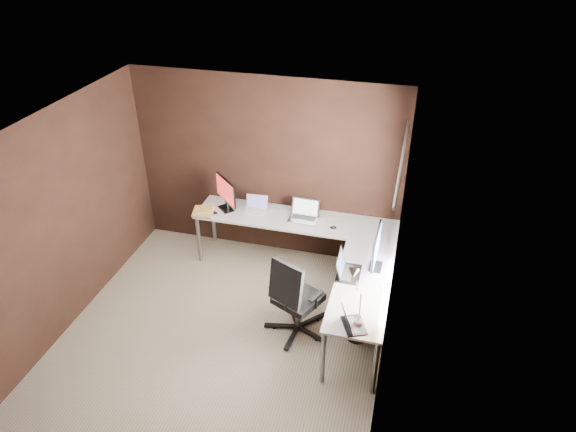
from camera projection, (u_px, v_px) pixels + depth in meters
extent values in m
cube|color=#B8AD8F|center=(224.00, 332.00, 5.95)|extent=(3.60, 3.60, 0.00)
cube|color=white|center=(206.00, 130.00, 4.64)|extent=(3.60, 3.60, 0.00)
cube|color=black|center=(266.00, 169.00, 6.77)|extent=(3.60, 0.00, 2.50)
cube|color=black|center=(127.00, 377.00, 3.81)|extent=(3.60, 0.00, 2.50)
cube|color=black|center=(64.00, 220.00, 5.68)|extent=(0.00, 3.60, 2.50)
cube|color=black|center=(392.00, 271.00, 4.90)|extent=(0.00, 3.60, 2.50)
cube|color=white|center=(396.00, 234.00, 5.09)|extent=(0.00, 1.00, 1.30)
cube|color=orange|center=(383.00, 295.00, 4.61)|extent=(0.01, 0.35, 2.00)
cube|color=orange|center=(396.00, 214.00, 5.80)|extent=(0.01, 0.35, 2.00)
cylinder|color=slate|center=(402.00, 157.00, 4.66)|extent=(0.02, 1.90, 0.02)
cube|color=white|center=(296.00, 219.00, 6.71)|extent=(2.65, 0.60, 0.03)
cube|color=white|center=(362.00, 285.00, 5.56)|extent=(0.60, 1.65, 0.03)
cylinder|color=slate|center=(199.00, 239.00, 6.96)|extent=(0.05, 0.05, 0.70)
cylinder|color=slate|center=(213.00, 220.00, 7.39)|extent=(0.05, 0.05, 0.70)
cylinder|color=slate|center=(323.00, 358.00, 5.16)|extent=(0.05, 0.05, 0.70)
cylinder|color=slate|center=(375.00, 368.00, 5.05)|extent=(0.05, 0.05, 0.70)
cylinder|color=slate|center=(393.00, 246.00, 6.83)|extent=(0.05, 0.05, 0.70)
cube|color=white|center=(362.00, 272.00, 6.43)|extent=(0.42, 0.50, 0.60)
cube|color=black|center=(226.00, 209.00, 6.90)|extent=(0.26, 0.26, 0.01)
cube|color=black|center=(227.00, 204.00, 6.88)|extent=(0.06, 0.06, 0.10)
cube|color=black|center=(226.00, 190.00, 6.76)|extent=(0.39, 0.37, 0.33)
cube|color=red|center=(225.00, 191.00, 6.76)|extent=(0.36, 0.34, 0.30)
cube|color=black|center=(376.00, 267.00, 5.81)|extent=(0.14, 0.22, 0.01)
cube|color=black|center=(374.00, 262.00, 5.78)|extent=(0.03, 0.05, 0.10)
cube|color=black|center=(376.00, 246.00, 5.66)|extent=(0.04, 0.57, 0.36)
cube|color=#2846B5|center=(377.00, 246.00, 5.66)|extent=(0.02, 0.54, 0.33)
cube|color=white|center=(256.00, 211.00, 6.85)|extent=(0.30, 0.22, 0.02)
cube|color=white|center=(257.00, 201.00, 6.87)|extent=(0.29, 0.07, 0.18)
cube|color=#5B4F91|center=(257.00, 202.00, 6.86)|extent=(0.26, 0.06, 0.16)
cube|color=silver|center=(303.00, 219.00, 6.67)|extent=(0.38, 0.27, 0.02)
cube|color=silver|center=(306.00, 207.00, 6.69)|extent=(0.38, 0.08, 0.23)
cube|color=white|center=(305.00, 207.00, 6.69)|extent=(0.33, 0.07, 0.20)
cube|color=black|center=(349.00, 273.00, 5.70)|extent=(0.26, 0.37, 0.02)
cube|color=black|center=(341.00, 263.00, 5.66)|extent=(0.07, 0.37, 0.23)
cube|color=#1B2437|center=(341.00, 263.00, 5.66)|extent=(0.06, 0.32, 0.20)
cube|color=black|center=(354.00, 325.00, 5.00)|extent=(0.30, 0.34, 0.02)
cube|color=black|center=(347.00, 319.00, 4.94)|extent=(0.17, 0.28, 0.18)
cube|color=#C45765|center=(347.00, 319.00, 4.94)|extent=(0.14, 0.25, 0.15)
cube|color=#A56D58|center=(204.00, 213.00, 6.79)|extent=(0.29, 0.24, 0.03)
cube|color=gold|center=(204.00, 211.00, 6.77)|extent=(0.27, 0.23, 0.02)
cube|color=beige|center=(203.00, 210.00, 6.76)|extent=(0.30, 0.26, 0.02)
cube|color=gold|center=(203.00, 209.00, 6.75)|extent=(0.28, 0.24, 0.02)
ellipsoid|color=black|center=(215.00, 213.00, 6.79)|extent=(0.10, 0.08, 0.03)
ellipsoid|color=black|center=(333.00, 227.00, 6.48)|extent=(0.09, 0.07, 0.03)
cylinder|color=slate|center=(358.00, 323.00, 5.00)|extent=(0.08, 0.08, 0.06)
cylinder|color=slate|center=(360.00, 307.00, 4.90)|extent=(0.02, 0.02, 0.33)
cylinder|color=slate|center=(357.00, 286.00, 4.81)|extent=(0.02, 0.18, 0.25)
cone|color=slate|center=(353.00, 274.00, 4.84)|extent=(0.10, 0.13, 0.14)
cylinder|color=slate|center=(298.00, 313.00, 5.87)|extent=(0.06, 0.06, 0.37)
cube|color=black|center=(298.00, 299.00, 5.76)|extent=(0.60, 0.60, 0.08)
cube|color=black|center=(286.00, 284.00, 5.43)|extent=(0.42, 0.28, 0.49)
cylinder|color=black|center=(358.00, 327.00, 5.82)|extent=(0.29, 0.29, 0.29)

